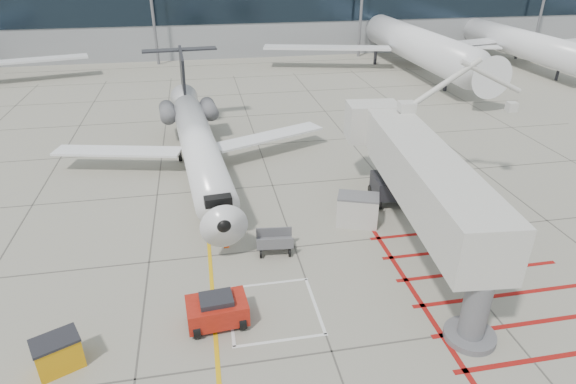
{
  "coord_description": "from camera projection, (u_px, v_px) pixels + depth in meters",
  "views": [
    {
      "loc": [
        -4.54,
        -18.33,
        15.19
      ],
      "look_at": [
        0.0,
        6.0,
        2.5
      ],
      "focal_mm": 30.0,
      "sensor_mm": 36.0,
      "label": 1
    }
  ],
  "objects": [
    {
      "name": "ground_plane",
      "position": [
        310.0,
        292.0,
        23.7
      ],
      "size": [
        260.0,
        260.0,
        0.0
      ],
      "primitive_type": "plane",
      "color": "gray",
      "rests_on": "ground"
    },
    {
      "name": "bg_aircraft_c",
      "position": [
        407.0,
        19.0,
        64.89
      ],
      "size": [
        38.71,
        43.01,
        12.9
      ],
      "primitive_type": null,
      "color": "silver",
      "rests_on": "ground_plane"
    },
    {
      "name": "regional_jet",
      "position": [
        200.0,
        137.0,
        32.79
      ],
      "size": [
        24.01,
        29.13,
        7.16
      ],
      "primitive_type": null,
      "rotation": [
        0.0,
        0.0,
        0.09
      ],
      "color": "white",
      "rests_on": "ground_plane"
    },
    {
      "name": "baggage_cart",
      "position": [
        275.0,
        242.0,
        26.5
      ],
      "size": [
        2.12,
        1.46,
        1.26
      ],
      "primitive_type": null,
      "rotation": [
        0.0,
        0.0,
        -0.1
      ],
      "color": "#545458",
      "rests_on": "ground_plane"
    },
    {
      "name": "cone_nose",
      "position": [
        226.0,
        243.0,
        27.15
      ],
      "size": [
        0.31,
        0.31,
        0.43
      ],
      "primitive_type": "cone",
      "color": "#FD4F0D",
      "rests_on": "ground_plane"
    },
    {
      "name": "bg_aircraft_d",
      "position": [
        514.0,
        23.0,
        67.99
      ],
      "size": [
        32.77,
        36.41,
        10.92
      ],
      "primitive_type": null,
      "color": "silver",
      "rests_on": "ground_plane"
    },
    {
      "name": "pushback_tug",
      "position": [
        217.0,
        309.0,
        21.39
      ],
      "size": [
        2.79,
        1.88,
        1.56
      ],
      "primitive_type": null,
      "rotation": [
        0.0,
        0.0,
        0.08
      ],
      "color": "#AB1D10",
      "rests_on": "ground_plane"
    },
    {
      "name": "cone_side",
      "position": [
        285.0,
        239.0,
        27.5
      ],
      "size": [
        0.32,
        0.32,
        0.44
      ],
      "primitive_type": "cone",
      "color": "#F2480C",
      "rests_on": "ground_plane"
    },
    {
      "name": "terminal_glass_band",
      "position": [
        292.0,
        1.0,
        70.63
      ],
      "size": [
        180.0,
        0.1,
        6.0
      ],
      "primitive_type": "cube",
      "color": "black",
      "rests_on": "ground_plane"
    },
    {
      "name": "jet_bridge",
      "position": [
        428.0,
        192.0,
        24.94
      ],
      "size": [
        10.81,
        19.88,
        7.65
      ],
      "primitive_type": null,
      "rotation": [
        0.0,
        0.0,
        -0.09
      ],
      "color": "silver",
      "rests_on": "ground_plane"
    },
    {
      "name": "spill_bin",
      "position": [
        58.0,
        353.0,
        19.14
      ],
      "size": [
        2.02,
        1.74,
        1.48
      ],
      "primitive_type": null,
      "rotation": [
        0.0,
        0.0,
        0.43
      ],
      "color": "orange",
      "rests_on": "ground_plane"
    },
    {
      "name": "ground_power_unit",
      "position": [
        358.0,
        210.0,
        29.07
      ],
      "size": [
        2.78,
        2.18,
        1.93
      ],
      "primitive_type": null,
      "rotation": [
        0.0,
        0.0,
        -0.36
      ],
      "color": "beige",
      "rests_on": "ground_plane"
    }
  ]
}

